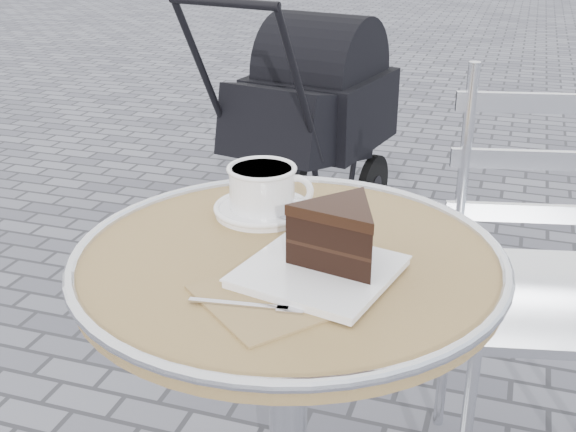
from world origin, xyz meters
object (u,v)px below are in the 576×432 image
(cappuccino_set, at_px, (263,193))
(bistro_chair, at_px, (548,237))
(baby_stroller, at_px, (308,122))
(cafe_table, at_px, (288,339))
(cake_plate_set, at_px, (334,243))

(cappuccino_set, distance_m, bistro_chair, 0.67)
(bistro_chair, distance_m, baby_stroller, 1.48)
(cafe_table, distance_m, cappuccino_set, 0.27)
(cappuccino_set, distance_m, cake_plate_set, 0.27)
(cappuccino_set, height_order, cake_plate_set, cake_plate_set)
(bistro_chair, bearing_deg, cappuccino_set, -156.84)
(cafe_table, height_order, baby_stroller, baby_stroller)
(cappuccino_set, relative_size, bistro_chair, 0.21)
(cafe_table, bearing_deg, baby_stroller, 105.51)
(cafe_table, xyz_separation_m, cappuccino_set, (-0.10, 0.15, 0.21))
(cafe_table, relative_size, baby_stroller, 0.73)
(bistro_chair, relative_size, baby_stroller, 0.94)
(cafe_table, distance_m, cake_plate_set, 0.24)
(cake_plate_set, bearing_deg, baby_stroller, 119.89)
(cafe_table, height_order, bistro_chair, bistro_chair)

